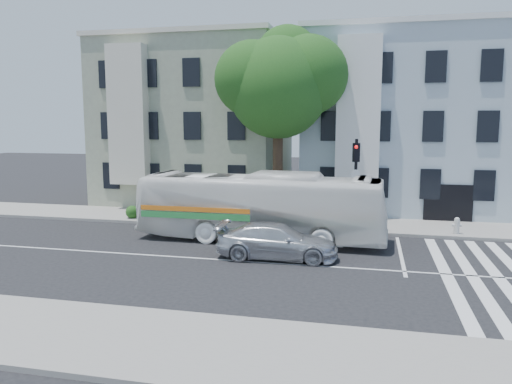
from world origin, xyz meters
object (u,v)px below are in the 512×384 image
(bus, at_px, (260,207))
(fire_hydrant, at_px, (457,225))
(sedan, at_px, (277,241))
(traffic_signal, at_px, (356,172))

(bus, bearing_deg, fire_hydrant, -69.71)
(bus, bearing_deg, sedan, -152.47)
(fire_hydrant, bearing_deg, traffic_signal, 176.06)
(fire_hydrant, bearing_deg, bus, -162.13)
(traffic_signal, bearing_deg, bus, -165.49)
(sedan, distance_m, traffic_signal, 7.28)
(bus, xyz_separation_m, sedan, (1.35, -2.88, -0.92))
(bus, relative_size, fire_hydrant, 14.17)
(bus, xyz_separation_m, fire_hydrant, (9.30, 3.00, -1.07))
(bus, relative_size, traffic_signal, 2.47)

